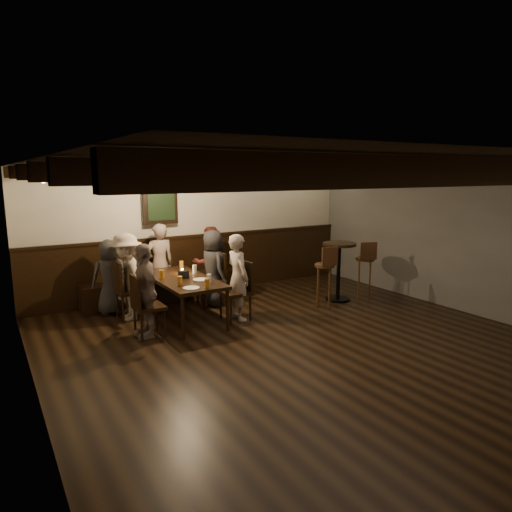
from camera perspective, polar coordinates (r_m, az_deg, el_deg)
room at (r=7.61m, az=-5.06°, el=1.02°), size 7.00×7.00×7.00m
dining_table at (r=7.28m, az=-9.17°, el=-3.13°), size 0.81×1.80×0.68m
chair_left_near at (r=7.56m, az=-15.48°, el=-5.45°), size 0.44×0.44×0.96m
chair_left_far at (r=6.73m, az=-13.34°, el=-7.47°), size 0.41×0.41×0.89m
chair_right_near at (r=8.04m, az=-5.56°, el=-4.20°), size 0.43×0.43×0.94m
chair_right_far at (r=7.27m, az=-2.46°, el=-5.76°), size 0.43×0.43×0.93m
person_bench_left at (r=7.86m, az=-17.77°, el=-2.48°), size 0.61×0.40×1.25m
person_bench_centre at (r=8.22m, az=-11.96°, el=-0.98°), size 0.52×0.34×1.43m
person_bench_right at (r=8.43m, az=-5.83°, el=-0.85°), size 0.65×0.51×1.34m
person_left_near at (r=7.45m, az=-15.85°, el=-2.50°), size 0.52×0.90×1.39m
person_left_far at (r=6.61m, az=-13.74°, el=-4.21°), size 0.33×0.79×1.34m
person_right_near at (r=7.97m, az=-5.41°, el=-1.51°), size 0.43×0.65×1.34m
person_right_far at (r=7.18m, az=-2.27°, el=-2.66°), size 0.33×0.50×1.37m
pint_a at (r=7.80m, az=-13.05°, el=-1.41°), size 0.07×0.07×0.14m
pint_b at (r=7.94m, az=-9.30°, el=-1.09°), size 0.07×0.07×0.14m
pint_c at (r=7.24m, az=-11.70°, el=-2.27°), size 0.07×0.07×0.14m
pint_d at (r=7.55m, az=-7.66°, el=-1.64°), size 0.07×0.07×0.14m
pint_e at (r=6.77m, az=-9.48°, el=-3.09°), size 0.07×0.07×0.14m
pint_f at (r=6.84m, az=-5.90°, el=-2.85°), size 0.07×0.07×0.14m
pint_g at (r=6.56m, az=-6.15°, el=-3.43°), size 0.07×0.07×0.14m
plate_near at (r=6.58m, az=-8.09°, el=-3.99°), size 0.24×0.24×0.01m
plate_far at (r=7.07m, az=-6.91°, el=-2.96°), size 0.24×0.24×0.01m
condiment_caddy at (r=7.21m, az=-9.05°, el=-2.32°), size 0.15×0.10×0.12m
candle at (r=7.58m, az=-9.21°, el=-1.97°), size 0.05×0.05×0.05m
high_top_table at (r=8.38m, az=10.31°, el=-0.84°), size 0.60×0.60×1.06m
bar_stool_left at (r=7.97m, az=8.52°, el=-3.55°), size 0.34×0.36×1.08m
bar_stool_right at (r=8.67m, az=13.40°, el=-2.60°), size 0.38×0.39×1.08m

